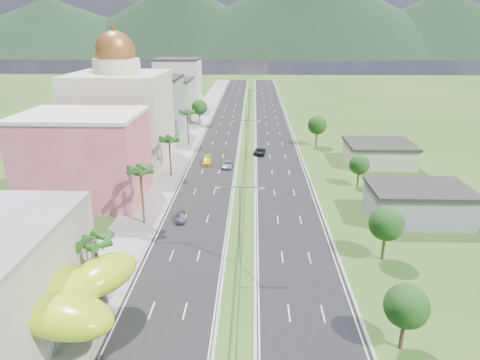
{
  "coord_description": "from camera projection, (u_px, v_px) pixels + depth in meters",
  "views": [
    {
      "loc": [
        1.61,
        -38.9,
        29.16
      ],
      "look_at": [
        -0.4,
        23.25,
        7.0
      ],
      "focal_mm": 32.0,
      "sensor_mm": 36.0,
      "label": 1
    }
  ],
  "objects": [
    {
      "name": "mountain_ridge",
      "position": [
        308.0,
        56.0,
        468.3
      ],
      "size": [
        860.0,
        140.0,
        90.0
      ],
      "primitive_type": null,
      "color": "black",
      "rests_on": "ground"
    },
    {
      "name": "motorcycle",
      "position": [
        99.0,
        359.0,
        39.12
      ],
      "size": [
        0.68,
        1.74,
        1.09
      ],
      "primitive_type": "imported",
      "rotation": [
        0.0,
        0.0,
        -0.1
      ],
      "color": "black",
      "rests_on": "road_left"
    },
    {
      "name": "leafy_tree_rc",
      "position": [
        359.0,
        165.0,
        81.99
      ],
      "size": [
        3.85,
        3.85,
        6.33
      ],
      "color": "#47301C",
      "rests_on": "ground"
    },
    {
      "name": "ground",
      "position": [
        237.0,
        312.0,
        46.46
      ],
      "size": [
        500.0,
        500.0,
        0.0
      ],
      "primitive_type": "plane",
      "color": "#2D5119",
      "rests_on": "ground"
    },
    {
      "name": "leafy_tree_rb",
      "position": [
        386.0,
        224.0,
        55.45
      ],
      "size": [
        4.55,
        4.55,
        7.47
      ],
      "color": "#47301C",
      "rests_on": "ground"
    },
    {
      "name": "midrise_white",
      "position": [
        179.0,
        84.0,
        161.94
      ],
      "size": [
        16.0,
        15.0,
        18.0
      ],
      "primitive_type": "cube",
      "color": "silver",
      "rests_on": "ground"
    },
    {
      "name": "leafy_tree_ra",
      "position": [
        406.0,
        306.0,
        39.67
      ],
      "size": [
        4.2,
        4.2,
        6.9
      ],
      "color": "#47301C",
      "rests_on": "ground"
    },
    {
      "name": "median_guardrail",
      "position": [
        247.0,
        141.0,
        114.03
      ],
      "size": [
        0.1,
        216.06,
        0.76
      ],
      "color": "gray",
      "rests_on": "ground"
    },
    {
      "name": "palm_tree_e",
      "position": [
        187.0,
        114.0,
        110.05
      ],
      "size": [
        3.6,
        3.6,
        9.4
      ],
      "color": "#47301C",
      "rests_on": "ground"
    },
    {
      "name": "car_silver_mid_left",
      "position": [
        227.0,
        164.0,
        94.43
      ],
      "size": [
        2.44,
        4.89,
        1.33
      ],
      "primitive_type": "imported",
      "rotation": [
        0.0,
        0.0,
        -0.05
      ],
      "color": "#9A9CA1",
      "rests_on": "road_left"
    },
    {
      "name": "road_left",
      "position": [
        224.0,
        128.0,
        131.42
      ],
      "size": [
        11.0,
        260.0,
        0.04
      ],
      "primitive_type": "cube",
      "color": "black",
      "rests_on": "ground"
    },
    {
      "name": "palm_tree_c",
      "position": [
        140.0,
        172.0,
        64.79
      ],
      "size": [
        3.6,
        3.6,
        9.6
      ],
      "color": "#47301C",
      "rests_on": "ground"
    },
    {
      "name": "car_dark_far_right",
      "position": [
        260.0,
        151.0,
        104.37
      ],
      "size": [
        3.18,
        5.73,
        1.52
      ],
      "primitive_type": "imported",
      "rotation": [
        0.0,
        0.0,
        3.02
      ],
      "color": "black",
      "rests_on": "road_right"
    },
    {
      "name": "streetlight_median_c",
      "position": [
        246.0,
        139.0,
        91.27
      ],
      "size": [
        6.04,
        0.25,
        11.0
      ],
      "color": "gray",
      "rests_on": "ground"
    },
    {
      "name": "car_dark_left",
      "position": [
        180.0,
        217.0,
        68.3
      ],
      "size": [
        1.75,
        4.0,
        1.28
      ],
      "primitive_type": "imported",
      "rotation": [
        0.0,
        0.0,
        0.11
      ],
      "color": "black",
      "rests_on": "road_left"
    },
    {
      "name": "palm_tree_b",
      "position": [
        95.0,
        243.0,
        46.44
      ],
      "size": [
        3.6,
        3.6,
        8.1
      ],
      "color": "#47301C",
      "rests_on": "ground"
    },
    {
      "name": "road_right",
      "position": [
        273.0,
        129.0,
        130.96
      ],
      "size": [
        11.0,
        260.0,
        0.04
      ],
      "primitive_type": "cube",
      "color": "black",
      "rests_on": "ground"
    },
    {
      "name": "midrise_beige",
      "position": [
        167.0,
        101.0,
        141.13
      ],
      "size": [
        16.0,
        15.0,
        13.0
      ],
      "primitive_type": "cube",
      "color": "#9D9481",
      "rests_on": "ground"
    },
    {
      "name": "car_yellow_far_left",
      "position": [
        207.0,
        161.0,
        96.88
      ],
      "size": [
        2.48,
        5.31,
        1.5
      ],
      "primitive_type": "imported",
      "rotation": [
        0.0,
        0.0,
        0.08
      ],
      "color": "gold",
      "rests_on": "road_left"
    },
    {
      "name": "leafy_tree_lfar",
      "position": [
        199.0,
        107.0,
        134.5
      ],
      "size": [
        4.9,
        4.9,
        8.05
      ],
      "color": "#47301C",
      "rests_on": "ground"
    },
    {
      "name": "palm_tree_d",
      "position": [
        169.0,
        141.0,
        86.77
      ],
      "size": [
        3.6,
        3.6,
        8.6
      ],
      "color": "#47301C",
      "rests_on": "ground"
    },
    {
      "name": "streetlight_median_d",
      "position": [
        249.0,
        104.0,
        133.64
      ],
      "size": [
        6.04,
        0.25,
        11.0
      ],
      "color": "gray",
      "rests_on": "ground"
    },
    {
      "name": "domed_building",
      "position": [
        121.0,
        113.0,
        95.28
      ],
      "size": [
        20.0,
        20.0,
        28.7
      ],
      "color": "beige",
      "rests_on": "ground"
    },
    {
      "name": "streetlight_median_b",
      "position": [
        240.0,
        217.0,
        53.61
      ],
      "size": [
        6.04,
        0.25,
        11.0
      ],
      "color": "gray",
      "rests_on": "ground"
    },
    {
      "name": "midrise_grey",
      "position": [
        152.0,
        108.0,
        119.91
      ],
      "size": [
        16.0,
        15.0,
        16.0
      ],
      "primitive_type": "cube",
      "color": "gray",
      "rests_on": "ground"
    },
    {
      "name": "streetlight_median_e",
      "position": [
        250.0,
        86.0,
        176.0
      ],
      "size": [
        6.04,
        0.25,
        11.0
      ],
      "color": "gray",
      "rests_on": "ground"
    },
    {
      "name": "sidewalk_left",
      "position": [
        193.0,
        128.0,
        131.69
      ],
      "size": [
        7.0,
        260.0,
        0.12
      ],
      "primitive_type": "cube",
      "color": "gray",
      "rests_on": "ground"
    },
    {
      "name": "shed_far",
      "position": [
        379.0,
        154.0,
        96.59
      ],
      "size": [
        14.0,
        12.0,
        4.4
      ],
      "primitive_type": "cube",
      "color": "#9D9481",
      "rests_on": "ground"
    },
    {
      "name": "leafy_tree_rd",
      "position": [
        317.0,
        125.0,
        109.95
      ],
      "size": [
        4.9,
        4.9,
        8.05
      ],
      "color": "#47301C",
      "rests_on": "ground"
    },
    {
      "name": "shed_near",
      "position": [
        418.0,
        205.0,
        68.31
      ],
      "size": [
        15.0,
        10.0,
        5.0
      ],
      "primitive_type": "cube",
      "color": "gray",
      "rests_on": "ground"
    },
    {
      "name": "lime_canopy",
      "position": [
        30.0,
        291.0,
        41.62
      ],
      "size": [
        18.0,
        15.0,
        7.4
      ],
      "color": "#A4C313",
      "rests_on": "ground"
    },
    {
      "name": "pink_shophouse",
      "position": [
        84.0,
        159.0,
        74.92
      ],
      "size": [
        20.0,
        15.0,
        15.0
      ],
      "primitive_type": "cube",
      "color": "#CE545B",
      "rests_on": "ground"
    }
  ]
}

